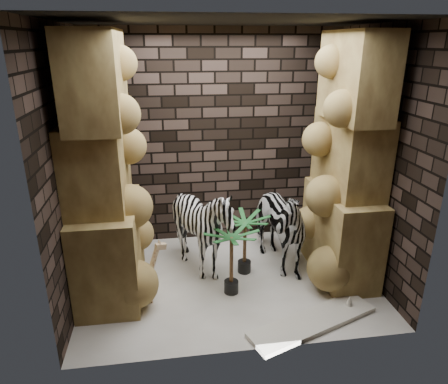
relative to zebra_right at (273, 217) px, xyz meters
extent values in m
plane|color=white|center=(-0.62, -0.28, -0.70)|extent=(3.50, 3.50, 0.00)
plane|color=black|center=(-0.62, -0.28, 2.30)|extent=(3.50, 3.50, 0.00)
plane|color=black|center=(-0.62, 0.97, 0.80)|extent=(3.50, 0.00, 3.50)
plane|color=black|center=(-0.62, -1.53, 0.80)|extent=(3.50, 0.00, 3.50)
plane|color=black|center=(-2.37, -0.28, 0.80)|extent=(0.00, 3.00, 3.00)
plane|color=black|center=(1.13, -0.28, 0.80)|extent=(0.00, 3.00, 3.00)
imported|color=white|center=(0.00, 0.00, 0.00)|extent=(0.89, 1.30, 1.40)
imported|color=white|center=(-0.91, -0.07, -0.13)|extent=(1.36, 1.51, 1.13)
cube|color=silver|center=(0.13, -1.25, -0.67)|extent=(1.51, 0.87, 0.05)
camera|label=1|loc=(-1.32, -4.61, 2.11)|focal=32.54mm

